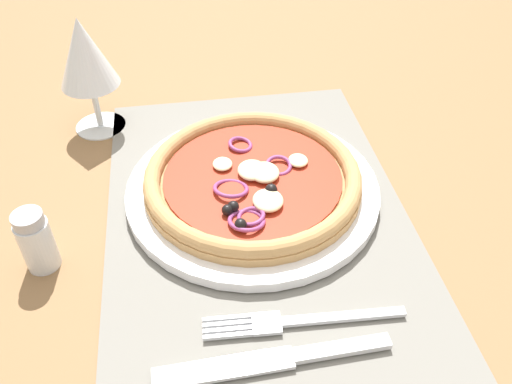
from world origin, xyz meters
TOP-DOWN VIEW (x-y plane):
  - ground_plane at (0.00, 0.00)cm, footprint 190.00×140.00cm
  - placemat at (0.00, 0.00)cm, footprint 47.61×31.92cm
  - plate at (3.30, 0.09)cm, footprint 27.90×27.90cm
  - pizza at (3.22, 0.08)cm, footprint 23.77×23.77cm
  - fork at (-14.21, -0.90)cm, footprint 2.53×18.06cm
  - knife at (-17.70, 1.69)cm, footprint 2.28×20.03cm
  - wine_glass at (19.87, 17.60)cm, footprint 7.20×7.20cm
  - pepper_shaker at (-3.38, 21.71)cm, footprint 3.20×3.20cm

SIDE VIEW (x-z plane):
  - ground_plane at x=0.00cm, z-range -2.40..0.00cm
  - placemat at x=0.00cm, z-range 0.00..0.40cm
  - fork at x=-14.21cm, z-range 0.40..0.84cm
  - knife at x=-17.70cm, z-range 0.35..0.96cm
  - plate at x=3.30cm, z-range 0.40..1.59cm
  - pizza at x=3.22cm, z-range 1.36..3.98cm
  - pepper_shaker at x=-3.38cm, z-range -0.10..6.60cm
  - wine_glass at x=19.87cm, z-range 2.77..17.67cm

